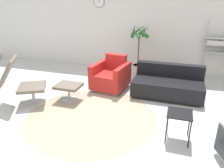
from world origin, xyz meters
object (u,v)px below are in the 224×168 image
Objects in this scene: ottoman at (69,88)px; potted_plant at (138,52)px; couch_low at (168,85)px; armchair_red at (111,77)px; side_table at (179,117)px; lounge_chair at (12,75)px.

potted_plant is (1.10, 2.16, 0.38)m from ottoman.
ottoman is 2.24m from couch_low.
side_table is at bearing 142.21° from armchair_red.
couch_low reaches higher than side_table.
potted_plant is (0.42, 1.24, 0.37)m from armchair_red.
lounge_chair is 3.29m from side_table.
potted_plant is at bearing -100.89° from armchair_red.
couch_low is (2.99, 1.46, -0.41)m from lounge_chair.
potted_plant reaches higher than armchair_red.
potted_plant reaches higher than lounge_chair.
lounge_chair is 2.37× the size of side_table.
side_table is (2.32, -0.77, 0.13)m from ottoman.
armchair_red is 0.61× the size of couch_low.
potted_plant is (-1.22, 2.93, 0.25)m from side_table.
lounge_chair is at bearing 175.75° from side_table.
couch_low is 1.60m from potted_plant.
couch_low reaches higher than ottoman.
lounge_chair reaches higher than side_table.
lounge_chair is 2.14× the size of ottoman.
lounge_chair reaches higher than couch_low.
lounge_chair is at bearing 49.76° from armchair_red.
lounge_chair is at bearing 26.54° from couch_low.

